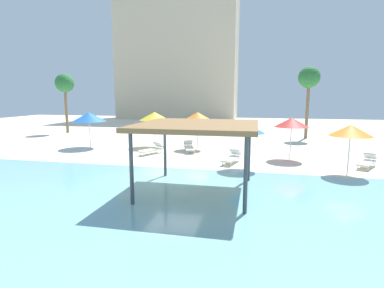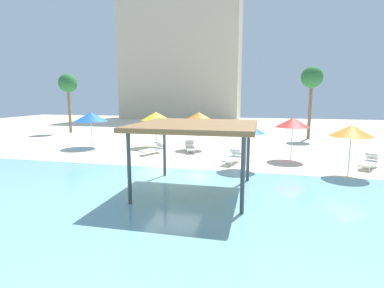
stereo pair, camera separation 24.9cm
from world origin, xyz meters
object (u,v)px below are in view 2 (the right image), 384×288
at_px(lounge_chair_1, 190,147).
at_px(lounge_chair_6, 153,149).
at_px(palm_tree_1, 312,79).
at_px(beach_umbrella_red_0, 293,123).
at_px(lounge_chair_3, 232,157).
at_px(beach_umbrella_blue_5, 91,117).
at_px(beach_umbrella_yellow_2, 156,116).
at_px(lounge_chair_2, 369,162).
at_px(shade_pavilion, 196,127).
at_px(beach_umbrella_orange_1, 199,116).
at_px(beach_umbrella_blue_3, 247,128).
at_px(beach_umbrella_orange_4, 352,131).
at_px(palm_tree_0, 68,85).

relative_size(lounge_chair_1, lounge_chair_6, 1.01).
distance_m(lounge_chair_6, palm_tree_1, 15.91).
bearing_deg(beach_umbrella_red_0, lounge_chair_3, -151.51).
height_order(beach_umbrella_blue_5, palm_tree_1, palm_tree_1).
relative_size(beach_umbrella_red_0, lounge_chair_3, 1.29).
bearing_deg(beach_umbrella_yellow_2, lounge_chair_2, -16.46).
height_order(lounge_chair_1, lounge_chair_3, same).
xyz_separation_m(shade_pavilion, beach_umbrella_orange_1, (-1.95, 9.94, -0.23)).
bearing_deg(beach_umbrella_orange_1, lounge_chair_6, -134.33).
relative_size(beach_umbrella_blue_3, lounge_chair_6, 1.25).
xyz_separation_m(beach_umbrella_blue_5, lounge_chair_3, (10.94, -3.10, -1.98)).
distance_m(beach_umbrella_orange_4, lounge_chair_1, 10.26).
relative_size(lounge_chair_2, palm_tree_0, 0.32).
height_order(beach_umbrella_red_0, beach_umbrella_yellow_2, beach_umbrella_yellow_2).
bearing_deg(palm_tree_0, beach_umbrella_blue_5, -46.88).
relative_size(lounge_chair_1, lounge_chair_3, 1.00).
relative_size(beach_umbrella_orange_1, lounge_chair_1, 1.35).
xyz_separation_m(shade_pavilion, beach_umbrella_blue_5, (-10.00, 8.72, -0.34)).
height_order(beach_umbrella_yellow_2, palm_tree_0, palm_tree_0).
distance_m(beach_umbrella_red_0, beach_umbrella_orange_1, 6.77).
bearing_deg(lounge_chair_1, lounge_chair_3, 28.70).
bearing_deg(shade_pavilion, palm_tree_1, 68.76).
xyz_separation_m(beach_umbrella_blue_3, lounge_chair_6, (-6.30, 2.86, -1.86)).
height_order(beach_umbrella_yellow_2, beach_umbrella_blue_5, beach_umbrella_yellow_2).
distance_m(palm_tree_0, palm_tree_1, 24.00).
bearing_deg(beach_umbrella_orange_1, shade_pavilion, -78.92).
height_order(lounge_chair_6, palm_tree_0, palm_tree_0).
bearing_deg(beach_umbrella_red_0, lounge_chair_2, -19.42).
bearing_deg(beach_umbrella_blue_5, palm_tree_0, 133.12).
xyz_separation_m(beach_umbrella_blue_5, palm_tree_0, (-7.25, 7.74, 2.71)).
relative_size(lounge_chair_2, palm_tree_1, 0.30).
bearing_deg(beach_umbrella_yellow_2, palm_tree_0, 151.95).
bearing_deg(beach_umbrella_blue_5, lounge_chair_1, -0.72).
relative_size(beach_umbrella_orange_4, beach_umbrella_blue_5, 0.94).
relative_size(lounge_chair_1, palm_tree_0, 0.33).
distance_m(beach_umbrella_red_0, beach_umbrella_orange_4, 4.06).
height_order(beach_umbrella_orange_1, lounge_chair_2, beach_umbrella_orange_1).
distance_m(beach_umbrella_orange_1, lounge_chair_3, 5.60).
distance_m(beach_umbrella_blue_5, palm_tree_1, 19.06).
bearing_deg(beach_umbrella_orange_1, beach_umbrella_blue_5, -171.44).
height_order(beach_umbrella_orange_1, beach_umbrella_blue_3, beach_umbrella_orange_1).
bearing_deg(lounge_chair_6, lounge_chair_2, 111.27).
height_order(lounge_chair_3, palm_tree_1, palm_tree_1).
height_order(beach_umbrella_red_0, beach_umbrella_blue_3, beach_umbrella_red_0).
relative_size(beach_umbrella_red_0, palm_tree_0, 0.42).
bearing_deg(lounge_chair_3, beach_umbrella_red_0, 133.28).
relative_size(beach_umbrella_red_0, lounge_chair_2, 1.32).
xyz_separation_m(lounge_chair_3, palm_tree_0, (-18.19, 10.85, 4.69)).
xyz_separation_m(beach_umbrella_blue_3, lounge_chair_1, (-4.06, 4.21, -1.86)).
relative_size(lounge_chair_6, palm_tree_0, 0.32).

